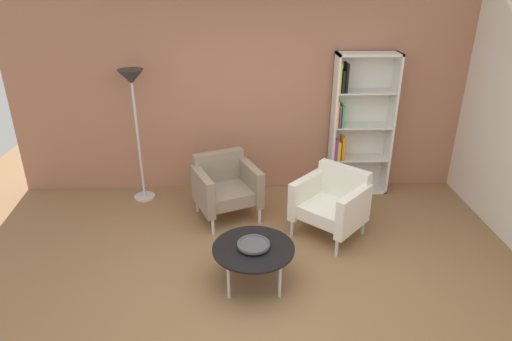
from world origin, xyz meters
The scene contains 8 objects.
ground_plane centered at (0.00, 0.00, 0.00)m, with size 8.32×8.32×0.00m, color olive.
brick_back_panel centered at (0.00, 2.46, 1.45)m, with size 6.40×0.12×2.90m, color #A87056.
bookshelf_tall centered at (1.36, 2.25, 0.93)m, with size 0.80×0.30×1.90m.
coffee_table_low centered at (-0.07, 0.26, 0.37)m, with size 0.80×0.80×0.40m.
decorative_bowl centered at (-0.07, 0.26, 0.43)m, with size 0.32×0.32×0.05m.
armchair_corner_red centered at (-0.38, 1.58, 0.41)m, with size 0.90×0.87×0.78m.
armchair_spare_guest centered at (0.86, 1.12, 0.41)m, with size 0.95×0.95×0.78m.
floor_lamp_torchiere centered at (-1.51, 2.10, 1.45)m, with size 0.32×0.32×1.74m.
Camera 1 is at (-0.17, -3.35, 2.85)m, focal length 31.36 mm.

